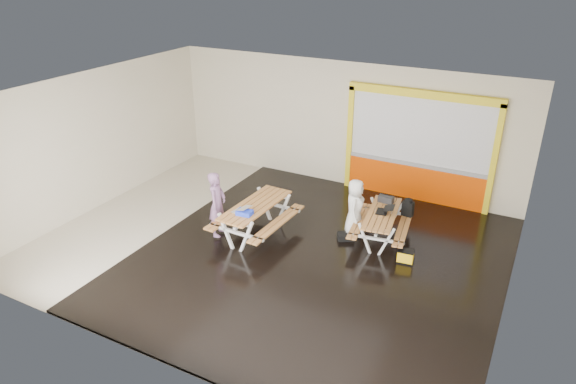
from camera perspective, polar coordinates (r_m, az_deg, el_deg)
The scene contains 14 objects.
room at distance 11.04m, azimuth -2.18°, elevation 1.78°, with size 10.02×8.02×3.52m.
deck at distance 11.34m, azimuth 3.50°, elevation -7.43°, with size 7.50×7.98×0.05m, color black.
kiosk at distance 13.84m, azimuth 14.10°, elevation 4.57°, with size 3.88×0.16×3.00m.
picnic_table_left at distance 11.96m, azimuth -3.57°, elevation -2.20°, with size 1.50×2.15×0.84m.
picnic_table_right at distance 11.98m, azimuth 10.26°, elevation -2.99°, with size 1.47×1.96×0.72m.
person_left at distance 11.89m, azimuth -7.78°, elevation -1.33°, with size 0.56×0.37×1.54m, color slate.
person_right at distance 11.99m, azimuth 7.38°, elevation -1.67°, with size 0.66×0.43×1.36m, color white.
laptop_left at distance 11.54m, azimuth -5.15°, elevation -1.95°, with size 0.41×0.38×0.16m.
laptop_right at distance 11.91m, azimuth 10.57°, elevation -1.99°, with size 0.44×0.40×0.17m.
blue_pouch at distance 11.41m, azimuth -4.80°, elevation -2.27°, with size 0.34×0.24×0.10m, color blue.
toolbox at distance 12.38m, azimuth 10.73°, elevation -0.78°, with size 0.37×0.21×0.20m.
backpack at distance 12.41m, azimuth 13.05°, elevation -1.67°, with size 0.27×0.20×0.42m.
dark_case at distance 12.07m, azimuth 6.36°, elevation -4.87°, with size 0.37×0.28×0.14m, color black.
fluke_bag at distance 11.38m, azimuth 12.79°, elevation -6.93°, with size 0.37×0.26×0.30m.
Camera 1 is at (5.09, -8.77, 6.09)m, focal length 32.32 mm.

